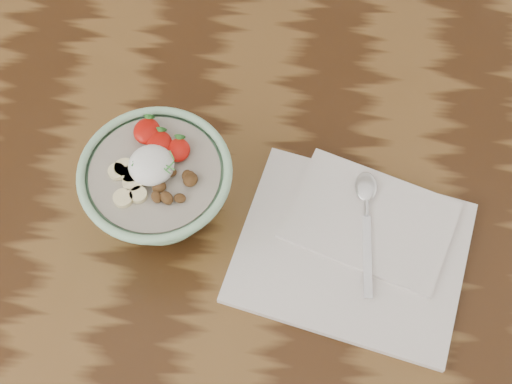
# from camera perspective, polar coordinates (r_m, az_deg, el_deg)

# --- Properties ---
(table) EXTENTS (1.60, 0.90, 0.75)m
(table) POSITION_cam_1_polar(r_m,az_deg,el_deg) (1.01, 5.08, -4.13)
(table) COLOR #371E0D
(table) RESTS_ON ground
(breakfast_bowl) EXTENTS (0.18, 0.18, 0.12)m
(breakfast_bowl) POSITION_cam_1_polar(r_m,az_deg,el_deg) (0.87, -7.82, 0.42)
(breakfast_bowl) COLOR #96CAA0
(breakfast_bowl) RESTS_ON table
(napkin) EXTENTS (0.32, 0.28, 0.02)m
(napkin) POSITION_cam_1_polar(r_m,az_deg,el_deg) (0.90, 7.95, -4.24)
(napkin) COLOR silver
(napkin) RESTS_ON table
(spoon) EXTENTS (0.03, 0.17, 0.01)m
(spoon) POSITION_cam_1_polar(r_m,az_deg,el_deg) (0.91, 8.82, -0.91)
(spoon) COLOR silver
(spoon) RESTS_ON napkin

